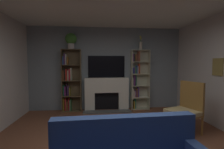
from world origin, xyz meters
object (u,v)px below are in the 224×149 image
object	(u,v)px
fireplace	(107,93)
tv	(106,67)
bookshelf_right	(138,79)
potted_plant	(71,40)
armchair	(186,108)
bookshelf_left	(70,82)
vase_with_flowers	(141,45)

from	to	relation	value
fireplace	tv	distance (m)	0.85
tv	bookshelf_right	bearing A→B (deg)	-3.62
potted_plant	armchair	world-z (taller)	potted_plant
fireplace	armchair	size ratio (longest dim) A/B	1.35
fireplace	potted_plant	size ratio (longest dim) A/B	3.05
tv	bookshelf_right	size ratio (longest dim) A/B	0.61
bookshelf_left	bookshelf_right	bearing A→B (deg)	0.21
fireplace	tv	size ratio (longest dim) A/B	1.27
bookshelf_right	bookshelf_left	bearing A→B (deg)	-179.79
potted_plant	bookshelf_right	bearing A→B (deg)	1.43
bookshelf_right	armchair	xyz separation A→B (m)	(0.56, -1.98, -0.44)
vase_with_flowers	armchair	distance (m)	2.54
fireplace	vase_with_flowers	bearing A→B (deg)	-1.33
fireplace	bookshelf_left	bearing A→B (deg)	179.07
tv	bookshelf_left	size ratio (longest dim) A/B	0.61
fireplace	bookshelf_right	xyz separation A→B (m)	(1.05, 0.03, 0.44)
vase_with_flowers	bookshelf_left	bearing A→B (deg)	178.88
potted_plant	tv	bearing A→B (deg)	6.17
bookshelf_left	bookshelf_right	xyz separation A→B (m)	(2.22, 0.01, 0.06)
bookshelf_right	potted_plant	world-z (taller)	potted_plant
fireplace	bookshelf_right	bearing A→B (deg)	1.50
bookshelf_right	vase_with_flowers	bearing A→B (deg)	-40.26
armchair	vase_with_flowers	bearing A→B (deg)	104.40
tv	armchair	xyz separation A→B (m)	(1.60, -2.05, -0.85)
bookshelf_left	fireplace	bearing A→B (deg)	-0.93
fireplace	bookshelf_left	distance (m)	1.24
fireplace	vase_with_flowers	distance (m)	1.92
tv	fireplace	bearing A→B (deg)	-90.00
tv	armchair	distance (m)	2.74
bookshelf_right	vase_with_flowers	world-z (taller)	vase_with_flowers
fireplace	bookshelf_left	size ratio (longest dim) A/B	0.77
bookshelf_left	vase_with_flowers	xyz separation A→B (m)	(2.29, -0.04, 1.20)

